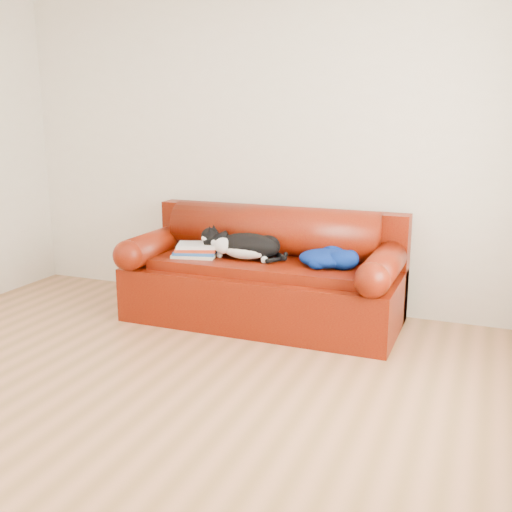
{
  "coord_description": "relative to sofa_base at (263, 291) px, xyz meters",
  "views": [
    {
      "loc": [
        1.84,
        -2.69,
        1.59
      ],
      "look_at": [
        0.21,
        1.35,
        0.55
      ],
      "focal_mm": 42.0,
      "sensor_mm": 36.0,
      "label": 1
    }
  ],
  "objects": [
    {
      "name": "blanket",
      "position": [
        0.52,
        -0.02,
        0.33
      ],
      "size": [
        0.49,
        0.39,
        0.15
      ],
      "rotation": [
        0.0,
        0.0,
        0.07
      ],
      "color": "#020A49",
      "rests_on": "sofa_base"
    },
    {
      "name": "ground",
      "position": [
        -0.21,
        -1.49,
        -0.24
      ],
      "size": [
        4.5,
        4.5,
        0.0
      ],
      "primitive_type": "plane",
      "color": "brown",
      "rests_on": "ground"
    },
    {
      "name": "cat",
      "position": [
        -0.11,
        -0.05,
        0.36
      ],
      "size": [
        0.71,
        0.38,
        0.25
      ],
      "rotation": [
        0.0,
        0.0,
        0.27
      ],
      "color": "black",
      "rests_on": "sofa_base"
    },
    {
      "name": "room_shell",
      "position": [
        -0.09,
        -1.48,
        1.43
      ],
      "size": [
        4.52,
        4.02,
        2.61
      ],
      "color": "beige",
      "rests_on": "ground"
    },
    {
      "name": "sofa_base",
      "position": [
        0.0,
        0.0,
        0.0
      ],
      "size": [
        2.1,
        0.9,
        0.5
      ],
      "color": "#430302",
      "rests_on": "ground"
    },
    {
      "name": "book_stack",
      "position": [
        -0.52,
        -0.11,
        0.31
      ],
      "size": [
        0.38,
        0.33,
        0.1
      ],
      "rotation": [
        0.0,
        0.0,
        0.29
      ],
      "color": "beige",
      "rests_on": "sofa_base"
    },
    {
      "name": "sofa_back",
      "position": [
        0.0,
        0.24,
        0.3
      ],
      "size": [
        2.1,
        1.01,
        0.88
      ],
      "color": "#430302",
      "rests_on": "ground"
    }
  ]
}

